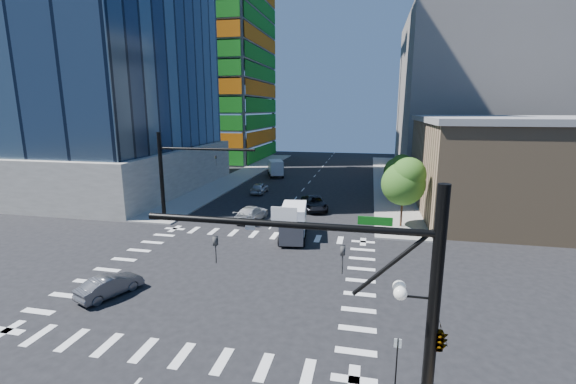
# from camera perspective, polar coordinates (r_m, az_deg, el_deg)

# --- Properties ---
(ground) EXTENTS (160.00, 160.00, 0.00)m
(ground) POSITION_cam_1_polar(r_m,az_deg,el_deg) (27.85, -8.64, -12.08)
(ground) COLOR black
(ground) RESTS_ON ground
(road_markings) EXTENTS (20.00, 20.00, 0.01)m
(road_markings) POSITION_cam_1_polar(r_m,az_deg,el_deg) (27.85, -8.64, -12.07)
(road_markings) COLOR silver
(road_markings) RESTS_ON ground
(sidewalk_ne) EXTENTS (5.00, 60.00, 0.15)m
(sidewalk_ne) POSITION_cam_1_polar(r_m,az_deg,el_deg) (64.76, 14.75, 1.70)
(sidewalk_ne) COLOR gray
(sidewalk_ne) RESTS_ON ground
(sidewalk_nw) EXTENTS (5.00, 60.00, 0.15)m
(sidewalk_nw) POSITION_cam_1_polar(r_m,az_deg,el_deg) (68.24, -6.71, 2.54)
(sidewalk_nw) COLOR gray
(sidewalk_nw) RESTS_ON ground
(construction_building) EXTENTS (25.16, 34.50, 70.60)m
(construction_building) POSITION_cam_1_polar(r_m,az_deg,el_deg) (94.07, -11.73, 20.00)
(construction_building) COLOR gray
(construction_building) RESTS_ON ground
(commercial_building) EXTENTS (20.50, 22.50, 10.60)m
(commercial_building) POSITION_cam_1_polar(r_m,az_deg,el_deg) (48.71, 30.87, 3.29)
(commercial_building) COLOR #907553
(commercial_building) RESTS_ON ground
(bg_building_ne) EXTENTS (24.00, 30.00, 28.00)m
(bg_building_ne) POSITION_cam_1_polar(r_m,az_deg,el_deg) (80.71, 25.43, 12.88)
(bg_building_ne) COLOR slate
(bg_building_ne) RESTS_ON ground
(signal_mast_se) EXTENTS (10.51, 2.48, 9.00)m
(signal_mast_se) POSITION_cam_1_polar(r_m,az_deg,el_deg) (13.81, 16.95, -15.80)
(signal_mast_se) COLOR black
(signal_mast_se) RESTS_ON sidewalk_se
(signal_mast_nw) EXTENTS (10.20, 0.40, 9.00)m
(signal_mast_nw) POSITION_cam_1_polar(r_m,az_deg,el_deg) (40.53, -16.47, 3.32)
(signal_mast_nw) COLOR black
(signal_mast_nw) RESTS_ON sidewalk_nw
(tree_south) EXTENTS (4.16, 4.16, 6.82)m
(tree_south) POSITION_cam_1_polar(r_m,az_deg,el_deg) (38.33, 16.93, 1.59)
(tree_south) COLOR #382316
(tree_south) RESTS_ON sidewalk_ne
(tree_north) EXTENTS (3.54, 3.52, 5.78)m
(tree_north) POSITION_cam_1_polar(r_m,az_deg,el_deg) (50.27, 16.15, 3.23)
(tree_north) COLOR #382316
(tree_north) RESTS_ON sidewalk_ne
(no_parking_sign) EXTENTS (0.30, 0.06, 2.20)m
(no_parking_sign) POSITION_cam_1_polar(r_m,az_deg,el_deg) (17.82, 15.83, -22.42)
(no_parking_sign) COLOR black
(no_parking_sign) RESTS_ON ground
(car_nb_far) EXTENTS (4.07, 6.09, 1.55)m
(car_nb_far) POSITION_cam_1_polar(r_m,az_deg,el_deg) (44.45, 3.91, -1.66)
(car_nb_far) COLOR black
(car_nb_far) RESTS_ON ground
(car_sb_near) EXTENTS (2.74, 5.39, 1.50)m
(car_sb_near) POSITION_cam_1_polar(r_m,az_deg,el_deg) (40.39, -5.41, -3.14)
(car_sb_near) COLOR white
(car_sb_near) RESTS_ON ground
(car_sb_mid) EXTENTS (1.84, 4.43, 1.50)m
(car_sb_mid) POSITION_cam_1_polar(r_m,az_deg,el_deg) (53.30, -4.23, 0.63)
(car_sb_mid) COLOR #B3B6BB
(car_sb_mid) RESTS_ON ground
(car_sb_cross) EXTENTS (2.80, 4.21, 1.31)m
(car_sb_cross) POSITION_cam_1_polar(r_m,az_deg,el_deg) (26.94, -24.88, -12.46)
(car_sb_cross) COLOR #525358
(car_sb_cross) RESTS_ON ground
(box_truck_near) EXTENTS (2.97, 5.64, 2.83)m
(box_truck_near) POSITION_cam_1_polar(r_m,az_deg,el_deg) (34.44, 0.78, -4.92)
(box_truck_near) COLOR black
(box_truck_near) RESTS_ON ground
(box_truck_far) EXTENTS (4.02, 5.87, 2.84)m
(box_truck_far) POSITION_cam_1_polar(r_m,az_deg,el_deg) (66.82, -1.89, 3.44)
(box_truck_far) COLOR black
(box_truck_far) RESTS_ON ground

